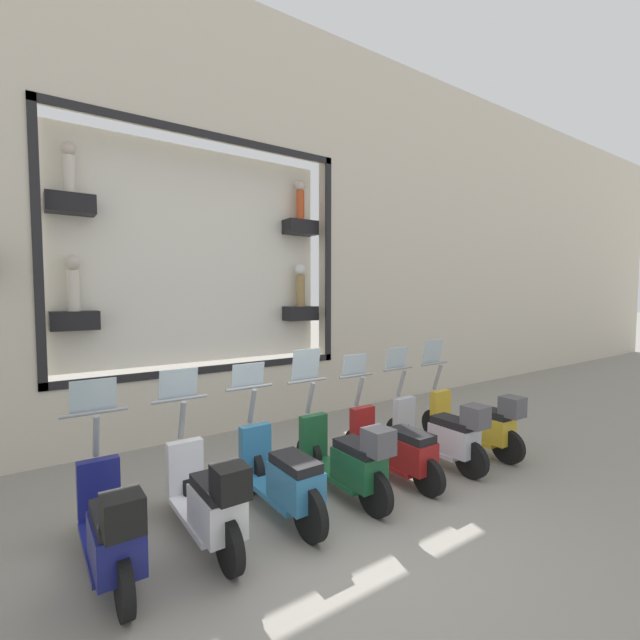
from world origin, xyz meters
name	(u,v)px	position (x,y,z in m)	size (l,w,h in m)	color
ground_plane	(331,522)	(0.00, 0.00, 0.00)	(120.00, 120.00, 0.00)	gray
building_facade	(206,214)	(3.60, 0.00, 3.76)	(1.19, 36.00, 7.42)	beige
scooter_yellow_0	(478,422)	(0.31, -2.97, 0.47)	(1.80, 0.61, 1.64)	black
scooter_silver_1	(441,433)	(0.31, -2.14, 0.47)	(1.80, 0.61, 1.58)	black
scooter_red_2	(395,448)	(0.37, -1.30, 0.41)	(1.79, 0.60, 1.54)	black
scooter_green_3	(347,459)	(0.32, -0.46, 0.48)	(1.80, 0.60, 1.68)	black
scooter_teal_4	(282,477)	(0.38, 0.38, 0.44)	(1.81, 0.60, 1.57)	black
scooter_white_5	(208,499)	(0.31, 1.21, 0.47)	(1.80, 0.60, 1.58)	black
scooter_navy_6	(111,527)	(0.31, 2.05, 0.46)	(1.79, 0.61, 1.57)	black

